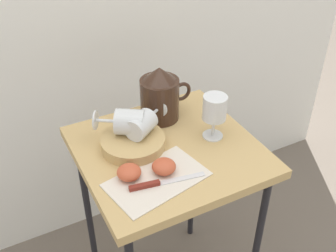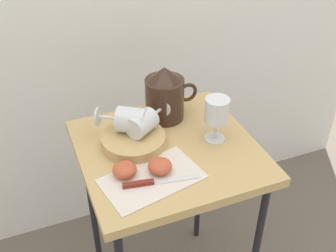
% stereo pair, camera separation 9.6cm
% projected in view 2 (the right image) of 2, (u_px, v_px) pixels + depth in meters
% --- Properties ---
extents(curtain_drape, '(2.40, 0.03, 1.98)m').
position_uv_depth(curtain_drape, '(115.00, 9.00, 1.50)').
color(curtain_drape, white).
rests_on(curtain_drape, ground_plane).
extents(table, '(0.53, 0.51, 0.73)m').
position_uv_depth(table, '(168.00, 167.00, 1.29)').
color(table, tan).
rests_on(table, ground_plane).
extents(linen_napkin, '(0.30, 0.21, 0.00)m').
position_uv_depth(linen_napkin, '(152.00, 179.00, 1.13)').
color(linen_napkin, silver).
rests_on(linen_napkin, table).
extents(basket_tray, '(0.19, 0.19, 0.03)m').
position_uv_depth(basket_tray, '(133.00, 140.00, 1.25)').
color(basket_tray, tan).
rests_on(basket_tray, table).
extents(pitcher, '(0.18, 0.13, 0.19)m').
position_uv_depth(pitcher, '(165.00, 98.00, 1.34)').
color(pitcher, '#382319').
rests_on(pitcher, table).
extents(wine_glass_upright, '(0.07, 0.07, 0.14)m').
position_uv_depth(wine_glass_upright, '(217.00, 113.00, 1.23)').
color(wine_glass_upright, silver).
rests_on(wine_glass_upright, table).
extents(wine_glass_tipped_near, '(0.16, 0.14, 0.08)m').
position_uv_depth(wine_glass_tipped_near, '(130.00, 120.00, 1.24)').
color(wine_glass_tipped_near, silver).
rests_on(wine_glass_tipped_near, basket_tray).
extents(wine_glass_tipped_far, '(0.16, 0.14, 0.07)m').
position_uv_depth(wine_glass_tipped_far, '(143.00, 122.00, 1.23)').
color(wine_glass_tipped_far, silver).
rests_on(wine_glass_tipped_far, basket_tray).
extents(apple_half_left, '(0.07, 0.07, 0.04)m').
position_uv_depth(apple_half_left, '(125.00, 170.00, 1.13)').
color(apple_half_left, '#C15133').
rests_on(apple_half_left, linen_napkin).
extents(apple_half_right, '(0.07, 0.07, 0.04)m').
position_uv_depth(apple_half_right, '(160.00, 166.00, 1.14)').
color(apple_half_right, '#C15133').
rests_on(apple_half_right, linen_napkin).
extents(knife, '(0.21, 0.05, 0.01)m').
position_uv_depth(knife, '(150.00, 182.00, 1.11)').
color(knife, silver).
rests_on(knife, linen_napkin).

